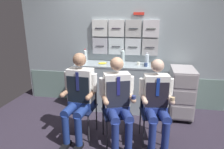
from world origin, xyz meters
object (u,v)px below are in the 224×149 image
object	(u,v)px
water_bottle_clear	(147,59)
crew_member_right	(157,100)
service_trolley	(181,91)
crew_member_left	(79,93)
folding_chair_center	(116,105)
snack_banana	(103,63)
folding_chair_right	(154,105)
crew_member_center	(118,99)
paper_cup_blue	(80,63)
folding_chair_left	(83,101)

from	to	relation	value
water_bottle_clear	crew_member_right	bearing A→B (deg)	-80.80
service_trolley	water_bottle_clear	size ratio (longest dim) A/B	3.76
crew_member_left	crew_member_right	world-z (taller)	crew_member_left
folding_chair_center	snack_banana	size ratio (longest dim) A/B	5.00
crew_member_left	crew_member_right	xyz separation A→B (m)	(1.13, 0.03, -0.04)
crew_member_right	service_trolley	bearing A→B (deg)	63.21
service_trolley	folding_chair_right	world-z (taller)	service_trolley
snack_banana	service_trolley	bearing A→B (deg)	-2.03
crew_member_center	folding_chair_center	bearing A→B (deg)	111.43
service_trolley	crew_member_right	size ratio (longest dim) A/B	0.73
crew_member_center	service_trolley	bearing A→B (deg)	45.61
folding_chair_center	paper_cup_blue	xyz separation A→B (m)	(-0.84, 0.85, 0.42)
crew_member_left	crew_member_right	bearing A→B (deg)	1.60
crew_member_left	folding_chair_center	distance (m)	0.58
service_trolley	paper_cup_blue	size ratio (longest dim) A/B	13.23
folding_chair_right	snack_banana	size ratio (longest dim) A/B	5.00
service_trolley	crew_member_center	bearing A→B (deg)	-134.39
paper_cup_blue	service_trolley	bearing A→B (deg)	1.03
service_trolley	folding_chair_center	xyz separation A→B (m)	(-1.07, -0.88, 0.04)
folding_chair_left	folding_chair_right	bearing A→B (deg)	1.78
folding_chair_left	folding_chair_center	bearing A→B (deg)	-7.01
crew_member_left	crew_member_center	distance (m)	0.60
crew_member_left	folding_chair_center	xyz separation A→B (m)	(0.53, 0.09, -0.20)
folding_chair_left	crew_member_center	size ratio (longest dim) A/B	0.67
water_bottle_clear	paper_cup_blue	xyz separation A→B (m)	(-1.26, -0.16, -0.09)
crew_member_center	folding_chair_left	bearing A→B (deg)	159.79
folding_chair_right	snack_banana	world-z (taller)	snack_banana
folding_chair_right	paper_cup_blue	distance (m)	1.64
crew_member_left	water_bottle_clear	distance (m)	1.49
service_trolley	crew_member_left	distance (m)	1.89
service_trolley	snack_banana	world-z (taller)	snack_banana
folding_chair_left	crew_member_left	bearing A→B (deg)	-93.85
folding_chair_right	water_bottle_clear	world-z (taller)	water_bottle_clear
folding_chair_center	folding_chair_right	bearing A→B (deg)	9.88
crew_member_left	crew_member_right	size ratio (longest dim) A/B	1.04
water_bottle_clear	crew_member_left	bearing A→B (deg)	-130.83
water_bottle_clear	snack_banana	xyz separation A→B (m)	(-0.83, -0.07, -0.10)
paper_cup_blue	folding_chair_left	bearing A→B (deg)	-68.08
folding_chair_center	snack_banana	xyz separation A→B (m)	(-0.41, 0.94, 0.41)
service_trolley	folding_chair_right	distance (m)	0.93
folding_chair_right	crew_member_right	world-z (taller)	crew_member_right
crew_member_center	water_bottle_clear	distance (m)	1.26
crew_member_right	water_bottle_clear	world-z (taller)	crew_member_right
service_trolley	snack_banana	bearing A→B (deg)	177.97
crew_member_center	folding_chair_right	world-z (taller)	crew_member_center
folding_chair_center	crew_member_center	distance (m)	0.24
crew_member_left	crew_member_center	bearing A→B (deg)	-5.41
crew_member_left	snack_banana	distance (m)	1.06
water_bottle_clear	service_trolley	bearing A→B (deg)	-10.97
crew_member_center	paper_cup_blue	size ratio (longest dim) A/B	18.40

